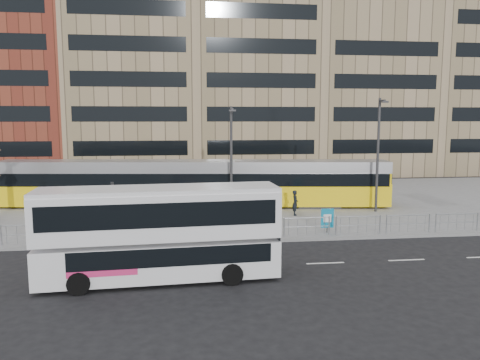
{
  "coord_description": "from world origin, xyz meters",
  "views": [
    {
      "loc": [
        -4.53,
        -24.54,
        6.72
      ],
      "look_at": [
        -0.81,
        6.0,
        2.67
      ],
      "focal_mm": 35.0,
      "sensor_mm": 36.0,
      "label": 1
    }
  ],
  "objects": [
    {
      "name": "traffic_light_west",
      "position": [
        -8.45,
        1.67,
        2.12
      ],
      "size": [
        0.18,
        0.21,
        3.1
      ],
      "rotation": [
        0.0,
        0.0,
        0.06
      ],
      "color": "#2D2D30",
      "rests_on": "plaza"
    },
    {
      "name": "lamp_post_west",
      "position": [
        -1.2,
        7.81,
        4.22
      ],
      "size": [
        0.45,
        1.04,
        7.41
      ],
      "color": "#2D2D30",
      "rests_on": "plaza"
    },
    {
      "name": "plaza",
      "position": [
        0.0,
        12.0,
        0.07
      ],
      "size": [
        64.0,
        24.0,
        0.15
      ],
      "primitive_type": "cube",
      "color": "slate",
      "rests_on": "ground"
    },
    {
      "name": "road_markings",
      "position": [
        1.0,
        -4.0,
        0.01
      ],
      "size": [
        62.0,
        0.12,
        0.01
      ],
      "primitive_type": "cube",
      "color": "white",
      "rests_on": "ground"
    },
    {
      "name": "tram",
      "position": [
        -3.8,
        10.55,
        1.87
      ],
      "size": [
        29.29,
        6.24,
        3.44
      ],
      "rotation": [
        0.0,
        0.0,
        -0.12
      ],
      "color": "yellow",
      "rests_on": "plaza"
    },
    {
      "name": "ad_panel",
      "position": [
        3.71,
        1.21,
        0.97
      ],
      "size": [
        0.75,
        0.08,
        1.4
      ],
      "rotation": [
        0.0,
        0.0,
        -0.03
      ],
      "color": "#2D2D30",
      "rests_on": "plaza"
    },
    {
      "name": "kerb",
      "position": [
        0.0,
        0.05,
        0.07
      ],
      "size": [
        64.0,
        0.25,
        0.17
      ],
      "primitive_type": "cube",
      "color": "gray",
      "rests_on": "ground"
    },
    {
      "name": "pedestrian",
      "position": [
        3.0,
        6.15,
        1.01
      ],
      "size": [
        0.48,
        0.67,
        1.73
      ],
      "primitive_type": "imported",
      "rotation": [
        0.0,
        0.0,
        1.45
      ],
      "color": "black",
      "rests_on": "plaza"
    },
    {
      "name": "lamp_post_east",
      "position": [
        9.05,
        6.75,
        4.52
      ],
      "size": [
        0.45,
        1.04,
        7.99
      ],
      "color": "#2D2D30",
      "rests_on": "plaza"
    },
    {
      "name": "building_row",
      "position": [
        1.55,
        34.27,
        12.91
      ],
      "size": [
        70.4,
        18.4,
        31.2
      ],
      "color": "brown",
      "rests_on": "ground"
    },
    {
      "name": "double_decker_bus",
      "position": [
        -5.55,
        -5.38,
        2.12
      ],
      "size": [
        9.93,
        2.95,
        3.92
      ],
      "rotation": [
        0.0,
        0.0,
        0.06
      ],
      "color": "white",
      "rests_on": "ground"
    },
    {
      "name": "pedestrian_barrier",
      "position": [
        2.0,
        0.5,
        0.98
      ],
      "size": [
        32.07,
        0.07,
        1.1
      ],
      "color": "#97999F",
      "rests_on": "plaza"
    },
    {
      "name": "ground",
      "position": [
        0.0,
        0.0,
        0.0
      ],
      "size": [
        120.0,
        120.0,
        0.0
      ],
      "primitive_type": "plane",
      "color": "black",
      "rests_on": "ground"
    }
  ]
}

